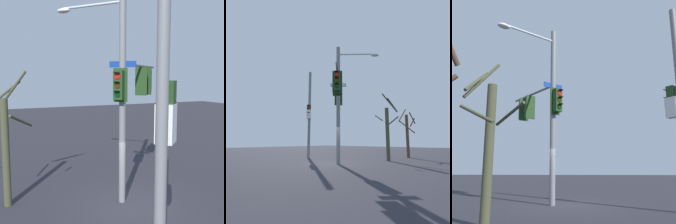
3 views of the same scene
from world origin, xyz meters
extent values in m
plane|color=#2B2A32|center=(0.00, 0.00, 0.00)|extent=(80.00, 80.00, 0.00)
cylinder|color=slate|center=(0.13, -0.48, 4.21)|extent=(0.27, 0.27, 8.43)
cylinder|color=silver|center=(1.00, -1.51, 7.88)|extent=(1.81, 2.12, 0.10)
ellipsoid|color=silver|center=(1.87, -2.54, 7.80)|extent=(0.66, 0.69, 0.20)
cylinder|color=slate|center=(-1.36, -1.75, 5.57)|extent=(3.07, 2.62, 0.12)
cube|color=#1E3D19|center=(-1.65, -1.98, 4.87)|extent=(0.46, 0.47, 1.10)
cube|color=#1E3D19|center=(-1.52, -1.87, 4.87)|extent=(0.41, 0.44, 1.30)
cylinder|color=red|center=(-1.77, -2.10, 5.21)|extent=(0.17, 0.18, 0.22)
cube|color=black|center=(-1.82, -2.15, 5.33)|extent=(0.26, 0.26, 0.06)
cylinder|color=#352504|center=(-1.77, -2.10, 4.87)|extent=(0.17, 0.18, 0.22)
cube|color=black|center=(-1.82, -2.15, 4.99)|extent=(0.26, 0.26, 0.06)
cylinder|color=black|center=(-1.77, -2.10, 4.53)|extent=(0.17, 0.18, 0.22)
cube|color=black|center=(-1.82, -2.15, 4.65)|extent=(0.26, 0.26, 0.06)
cylinder|color=slate|center=(-1.65, -1.98, 5.50)|extent=(0.04, 0.04, 0.15)
cube|color=#1E3D19|center=(-2.19, -2.44, 4.87)|extent=(0.46, 0.47, 1.10)
cube|color=#1E3D19|center=(-2.05, -2.34, 4.87)|extent=(0.37, 0.47, 1.30)
cylinder|color=red|center=(-2.32, -2.54, 5.21)|extent=(0.16, 0.19, 0.22)
cube|color=black|center=(-2.38, -2.59, 5.33)|extent=(0.25, 0.26, 0.06)
cylinder|color=#352504|center=(-2.32, -2.54, 4.87)|extent=(0.16, 0.19, 0.22)
cube|color=black|center=(-2.38, -2.59, 4.99)|extent=(0.25, 0.26, 0.06)
cylinder|color=black|center=(-2.32, -2.54, 4.53)|extent=(0.16, 0.19, 0.22)
cube|color=black|center=(-2.38, -2.59, 4.65)|extent=(0.25, 0.26, 0.06)
cylinder|color=slate|center=(-2.19, -2.44, 5.50)|extent=(0.04, 0.04, 0.15)
cube|color=#1E3D19|center=(0.40, -0.26, 4.74)|extent=(0.47, 0.47, 1.10)
cube|color=#1E3D19|center=(0.28, -0.37, 4.74)|extent=(0.42, 0.43, 1.30)
cylinder|color=red|center=(0.52, -0.14, 5.08)|extent=(0.17, 0.18, 0.22)
cube|color=black|center=(0.57, -0.09, 5.20)|extent=(0.26, 0.26, 0.06)
cylinder|color=#352504|center=(0.52, -0.14, 4.74)|extent=(0.17, 0.18, 0.22)
cube|color=black|center=(0.57, -0.09, 4.86)|extent=(0.26, 0.26, 0.06)
cylinder|color=black|center=(0.52, -0.14, 4.40)|extent=(0.17, 0.18, 0.22)
cube|color=black|center=(0.57, -0.09, 4.52)|extent=(0.26, 0.26, 0.06)
cube|color=navy|center=(0.13, -0.48, 5.54)|extent=(0.76, 0.83, 0.24)
cube|color=white|center=(0.12, -0.50, 5.54)|extent=(0.68, 0.74, 0.18)
cube|color=white|center=(1.66, 4.57, 4.05)|extent=(0.60, 0.59, 0.83)
cube|color=#1E3D19|center=(1.67, 4.57, 4.40)|extent=(0.46, 0.47, 1.10)
cylinder|color=red|center=(1.54, 4.47, 4.74)|extent=(0.17, 0.19, 0.22)
cube|color=black|center=(1.49, 4.42, 4.86)|extent=(0.26, 0.26, 0.06)
cylinder|color=#352504|center=(1.54, 4.47, 4.40)|extent=(0.17, 0.19, 0.22)
cube|color=black|center=(1.49, 4.42, 4.52)|extent=(0.26, 0.26, 0.06)
cylinder|color=black|center=(1.54, 4.47, 4.06)|extent=(0.17, 0.19, 0.22)
cube|color=black|center=(1.49, 4.42, 4.18)|extent=(0.26, 0.26, 0.06)
cylinder|color=#43452F|center=(4.40, -2.02, 2.12)|extent=(0.30, 0.30, 4.25)
cylinder|color=#43452F|center=(4.98, -2.25, 3.20)|extent=(0.57, 1.24, 0.68)
cylinder|color=#43452F|center=(4.02, -2.50, 4.55)|extent=(1.09, 0.88, 1.51)
cylinder|color=#43452F|center=(4.28, -2.59, 4.42)|extent=(1.21, 0.34, 1.01)
cylinder|color=#43452F|center=(3.84, -1.58, 3.41)|extent=(1.00, 1.21, 0.66)
camera|label=1|loc=(5.14, 9.45, 4.99)|focal=45.64mm
camera|label=2|loc=(-9.85, -9.30, 1.54)|focal=30.67mm
camera|label=3|loc=(12.10, 0.62, 1.72)|focal=41.25mm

